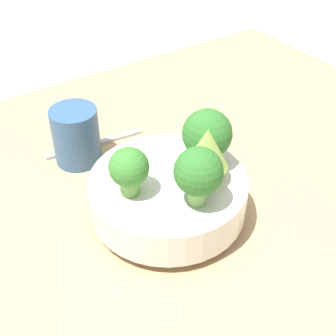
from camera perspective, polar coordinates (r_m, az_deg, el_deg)
name	(u,v)px	position (r m, az deg, el deg)	size (l,w,h in m)	color
ground_plane	(167,218)	(0.77, -0.08, -6.06)	(6.00, 6.00, 0.00)	#ADA89E
table	(167,207)	(0.75, -0.08, -4.79)	(1.16, 0.88, 0.05)	tan
bowl	(168,195)	(0.68, 0.00, -3.26)	(0.23, 0.23, 0.07)	silver
broccoli_floret_back	(198,173)	(0.59, 3.73, -0.59)	(0.06, 0.06, 0.08)	#7AB256
romanesco_piece_far	(207,150)	(0.63, 4.80, 2.26)	(0.06, 0.06, 0.08)	#7AB256
broccoli_floret_left	(207,134)	(0.66, 4.79, 4.11)	(0.07, 0.07, 0.09)	#7AB256
broccoli_floret_right	(129,169)	(0.61, -4.78, -0.12)	(0.05, 0.05, 0.07)	#6BA34C
cup	(76,136)	(0.79, -11.15, 3.90)	(0.08, 0.08, 0.10)	#33567F
fork	(95,144)	(0.85, -8.92, 2.90)	(0.18, 0.03, 0.01)	#B2B2B7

